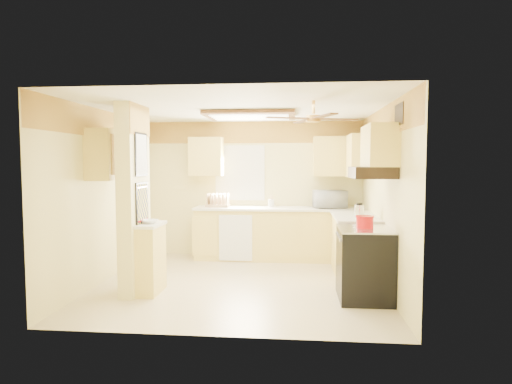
# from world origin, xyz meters

# --- Properties ---
(floor) EXTENTS (4.00, 4.00, 0.00)m
(floor) POSITION_xyz_m (0.00, 0.00, 0.00)
(floor) COLOR beige
(floor) RESTS_ON ground
(ceiling) EXTENTS (4.00, 4.00, 0.00)m
(ceiling) POSITION_xyz_m (0.00, 0.00, 2.50)
(ceiling) COLOR white
(ceiling) RESTS_ON wall_back
(wall_back) EXTENTS (4.00, 0.00, 4.00)m
(wall_back) POSITION_xyz_m (0.00, 1.90, 1.25)
(wall_back) COLOR #E8DA8D
(wall_back) RESTS_ON floor
(wall_front) EXTENTS (4.00, 0.00, 4.00)m
(wall_front) POSITION_xyz_m (0.00, -1.90, 1.25)
(wall_front) COLOR #E8DA8D
(wall_front) RESTS_ON floor
(wall_left) EXTENTS (0.00, 3.80, 3.80)m
(wall_left) POSITION_xyz_m (-2.00, 0.00, 1.25)
(wall_left) COLOR #E8DA8D
(wall_left) RESTS_ON floor
(wall_right) EXTENTS (0.00, 3.80, 3.80)m
(wall_right) POSITION_xyz_m (2.00, 0.00, 1.25)
(wall_right) COLOR #E8DA8D
(wall_right) RESTS_ON floor
(wallpaper_border) EXTENTS (4.00, 0.02, 0.40)m
(wallpaper_border) POSITION_xyz_m (0.00, 1.88, 2.30)
(wallpaper_border) COLOR #F6C248
(wallpaper_border) RESTS_ON wall_back
(partition_column) EXTENTS (0.20, 0.70, 2.50)m
(partition_column) POSITION_xyz_m (-1.35, -0.55, 1.25)
(partition_column) COLOR #E8DA8D
(partition_column) RESTS_ON floor
(partition_ledge) EXTENTS (0.25, 0.55, 0.90)m
(partition_ledge) POSITION_xyz_m (-1.13, -0.55, 0.45)
(partition_ledge) COLOR #EFD371
(partition_ledge) RESTS_ON floor
(ledge_top) EXTENTS (0.28, 0.58, 0.04)m
(ledge_top) POSITION_xyz_m (-1.13, -0.55, 0.92)
(ledge_top) COLOR white
(ledge_top) RESTS_ON partition_ledge
(lower_cabinets_back) EXTENTS (3.00, 0.60, 0.90)m
(lower_cabinets_back) POSITION_xyz_m (0.50, 1.60, 0.45)
(lower_cabinets_back) COLOR #EFD371
(lower_cabinets_back) RESTS_ON floor
(lower_cabinets_right) EXTENTS (0.60, 1.40, 0.90)m
(lower_cabinets_right) POSITION_xyz_m (1.70, 0.60, 0.45)
(lower_cabinets_right) COLOR #EFD371
(lower_cabinets_right) RESTS_ON floor
(countertop_back) EXTENTS (3.04, 0.64, 0.04)m
(countertop_back) POSITION_xyz_m (0.50, 1.59, 0.92)
(countertop_back) COLOR white
(countertop_back) RESTS_ON lower_cabinets_back
(countertop_right) EXTENTS (0.64, 1.44, 0.04)m
(countertop_right) POSITION_xyz_m (1.69, 0.60, 0.92)
(countertop_right) COLOR white
(countertop_right) RESTS_ON lower_cabinets_right
(dishwasher_panel) EXTENTS (0.58, 0.02, 0.80)m
(dishwasher_panel) POSITION_xyz_m (-0.25, 1.29, 0.43)
(dishwasher_panel) COLOR white
(dishwasher_panel) RESTS_ON lower_cabinets_back
(window) EXTENTS (0.92, 0.02, 1.02)m
(window) POSITION_xyz_m (-0.25, 1.89, 1.55)
(window) COLOR white
(window) RESTS_ON wall_back
(upper_cab_back_left) EXTENTS (0.60, 0.35, 0.70)m
(upper_cab_back_left) POSITION_xyz_m (-0.85, 1.72, 1.85)
(upper_cab_back_left) COLOR #EFD371
(upper_cab_back_left) RESTS_ON wall_back
(upper_cab_back_right) EXTENTS (0.90, 0.35, 0.70)m
(upper_cab_back_right) POSITION_xyz_m (1.55, 1.72, 1.85)
(upper_cab_back_right) COLOR #EFD371
(upper_cab_back_right) RESTS_ON wall_back
(upper_cab_right) EXTENTS (0.35, 1.00, 0.70)m
(upper_cab_right) POSITION_xyz_m (1.82, 1.25, 1.85)
(upper_cab_right) COLOR #EFD371
(upper_cab_right) RESTS_ON wall_right
(upper_cab_left_wall) EXTENTS (0.35, 0.75, 0.70)m
(upper_cab_left_wall) POSITION_xyz_m (-1.82, -0.25, 1.85)
(upper_cab_left_wall) COLOR #EFD371
(upper_cab_left_wall) RESTS_ON wall_left
(upper_cab_over_stove) EXTENTS (0.35, 0.76, 0.52)m
(upper_cab_over_stove) POSITION_xyz_m (1.82, -0.55, 1.95)
(upper_cab_over_stove) COLOR #EFD371
(upper_cab_over_stove) RESTS_ON wall_right
(stove) EXTENTS (0.68, 0.77, 0.92)m
(stove) POSITION_xyz_m (1.67, -0.55, 0.46)
(stove) COLOR black
(stove) RESTS_ON floor
(range_hood) EXTENTS (0.50, 0.76, 0.14)m
(range_hood) POSITION_xyz_m (1.74, -0.55, 1.62)
(range_hood) COLOR black
(range_hood) RESTS_ON upper_cab_over_stove
(poster_menu) EXTENTS (0.02, 0.42, 0.57)m
(poster_menu) POSITION_xyz_m (-1.24, -0.55, 1.85)
(poster_menu) COLOR black
(poster_menu) RESTS_ON partition_column
(poster_nashville) EXTENTS (0.02, 0.42, 0.57)m
(poster_nashville) POSITION_xyz_m (-1.24, -0.55, 1.20)
(poster_nashville) COLOR black
(poster_nashville) RESTS_ON partition_column
(ceiling_light_panel) EXTENTS (1.35, 0.95, 0.06)m
(ceiling_light_panel) POSITION_xyz_m (0.10, 0.50, 2.46)
(ceiling_light_panel) COLOR brown
(ceiling_light_panel) RESTS_ON ceiling
(ceiling_fan) EXTENTS (1.15, 1.15, 0.26)m
(ceiling_fan) POSITION_xyz_m (1.00, -0.70, 2.29)
(ceiling_fan) COLOR gold
(ceiling_fan) RESTS_ON ceiling
(vent_grate) EXTENTS (0.02, 0.40, 0.25)m
(vent_grate) POSITION_xyz_m (1.98, -0.90, 2.30)
(vent_grate) COLOR black
(vent_grate) RESTS_ON wall_right
(microwave) EXTENTS (0.61, 0.46, 0.31)m
(microwave) POSITION_xyz_m (1.40, 1.63, 1.09)
(microwave) COLOR white
(microwave) RESTS_ON countertop_back
(bowl) EXTENTS (0.25, 0.25, 0.05)m
(bowl) POSITION_xyz_m (-1.13, -0.57, 0.97)
(bowl) COLOR white
(bowl) RESTS_ON ledge_top
(dutch_oven) EXTENTS (0.23, 0.23, 0.15)m
(dutch_oven) POSITION_xyz_m (1.67, -0.53, 0.99)
(dutch_oven) COLOR red
(dutch_oven) RESTS_ON stove
(kettle) EXTENTS (0.14, 0.14, 0.21)m
(kettle) POSITION_xyz_m (1.72, 0.32, 1.04)
(kettle) COLOR silver
(kettle) RESTS_ON countertop_right
(dish_rack) EXTENTS (0.41, 0.31, 0.24)m
(dish_rack) POSITION_xyz_m (-0.62, 1.62, 1.03)
(dish_rack) COLOR tan
(dish_rack) RESTS_ON countertop_back
(utensil_crock) EXTENTS (0.11, 0.11, 0.21)m
(utensil_crock) POSITION_xyz_m (0.35, 1.68, 1.01)
(utensil_crock) COLOR white
(utensil_crock) RESTS_ON countertop_back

